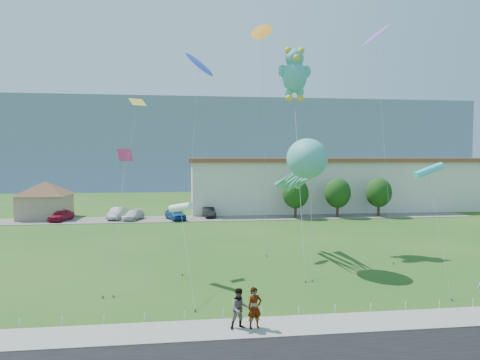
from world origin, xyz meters
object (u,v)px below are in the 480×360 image
Objects in this scene: parked_car_red at (61,215)px; parked_car_silver at (117,213)px; pavilion at (45,196)px; octopus_kite at (303,166)px; warehouse at (375,183)px; teddy_bear_kite at (295,73)px; pedestrian_right at (240,309)px; parked_car_black at (209,212)px; pedestrian_left at (255,308)px; parked_car_white at (133,215)px; parked_car_blue at (175,214)px.

parked_car_red is 7.06m from parked_car_silver.
octopus_kite is (28.15, -28.74, 4.65)m from pavilion.
parked_car_silver is at bearing -168.54° from warehouse.
pavilion is 0.50× the size of teddy_bear_kite.
warehouse is 41.06m from parked_car_silver.
pavilion is 46.27m from pedestrian_right.
pavilion reaches higher than parked_car_black.
pedestrian_left is 0.20× the size of octopus_kite.
parked_car_white is 1.08× the size of parked_car_black.
warehouse is 36.76m from teddy_bear_kite.
parked_car_red is 35.81m from teddy_bear_kite.
pavilion is 2.09× the size of parked_car_white.
parked_car_blue is 0.25× the size of teddy_bear_kite.
pavilion is 38.72m from teddy_bear_kite.
warehouse is (50.00, 6.00, 1.10)m from pavilion.
pedestrian_right is 0.46× the size of parked_car_red.
pedestrian_right is at bearing -121.18° from warehouse.
parked_car_white is at bearing -179.75° from parked_car_black.
parked_car_blue is at bearing 122.52° from teddy_bear_kite.
warehouse reaches higher than parked_car_silver.
parked_car_blue is at bearing 12.84° from parked_car_red.
parked_car_red is (-47.12, -8.98, -3.33)m from warehouse.
pedestrian_left is at bearing -61.29° from pavilion.
parked_car_black is at bearing 9.11° from parked_car_silver.
parked_car_white is at bearing 92.19° from pedestrian_left.
pavilion is 4.71m from parked_car_red.
parked_car_black is at bearing 77.21° from pedestrian_left.
pedestrian_right is at bearing 165.19° from pedestrian_left.
parked_car_black is (0.56, 38.85, -0.35)m from pedestrian_right.
octopus_kite is at bearing 51.54° from pedestrian_left.
warehouse is at bearing 9.87° from parked_car_black.
pedestrian_left is 14.96m from octopus_kite.
octopus_kite reaches higher than parked_car_red.
pedestrian_right is 37.33m from parked_car_blue.
parked_car_blue is (14.79, -0.76, 0.06)m from parked_car_red.
parked_car_black is 26.05m from teddy_bear_kite.
parked_car_blue reaches higher than parked_car_white.
warehouse is 30.69× the size of pedestrian_left.
pavilion is 4.69× the size of pedestrian_right.
octopus_kite is (25.27, -25.76, 6.89)m from parked_car_red.
parked_car_red is at bearing 144.42° from teddy_bear_kite.
parked_car_silver is (-11.77, 38.72, -0.26)m from pedestrian_right.
octopus_kite is at bearing -83.69° from parked_car_black.
parked_car_black is at bearing -5.15° from pavilion.
teddy_bear_kite is (6.96, -19.79, 15.45)m from parked_car_black.
teddy_bear_kite reaches higher than parked_car_red.
pedestrian_left is 0.46× the size of parked_car_red.
parked_car_silver is at bearing 174.40° from parked_car_black.
warehouse is 13.22× the size of parked_car_blue.
teddy_bear_kite is at bearing 57.35° from pedestrian_left.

